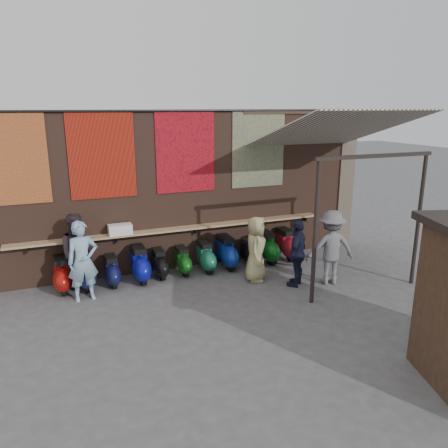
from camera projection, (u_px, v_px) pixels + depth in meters
name	position (u px, v px, depth m)	size (l,w,h in m)	color
ground	(210.00, 307.00, 9.18)	(70.00, 70.00, 0.00)	#474749
brick_wall	(173.00, 191.00, 11.07)	(10.00, 0.40, 4.00)	brown
pier_right	(342.00, 179.00, 12.97)	(0.50, 0.50, 4.00)	#4C4238
eating_counter	(178.00, 229.00, 10.97)	(8.00, 0.32, 0.05)	#9E7A51
shelf_box	(120.00, 229.00, 10.39)	(0.55, 0.29, 0.25)	white
tapestry_redgold	(11.00, 159.00, 9.29)	(1.50, 0.02, 2.00)	maroon
tapestry_sun	(102.00, 155.00, 9.99)	(1.50, 0.02, 2.00)	#F8280E
tapestry_orange	(186.00, 152.00, 10.72)	(1.50, 0.02, 2.00)	#AF1519
tapestry_multi	(258.00, 149.00, 11.45)	(1.50, 0.02, 2.00)	navy
hang_rail	(173.00, 111.00, 10.34)	(0.06, 0.06, 9.50)	black
scooter_stool_0	(62.00, 275.00, 9.86)	(0.37, 0.83, 0.79)	#A2100C
scooter_stool_1	(86.00, 271.00, 10.04)	(0.40, 0.88, 0.83)	navy
scooter_stool_2	(112.00, 271.00, 10.23)	(0.33, 0.74, 0.70)	#121443
scooter_stool_3	(140.00, 265.00, 10.44)	(0.40, 0.89, 0.84)	#0D1498
scooter_stool_4	(160.00, 264.00, 10.71)	(0.33, 0.73, 0.69)	black
scooter_stool_5	(183.00, 261.00, 10.92)	(0.32, 0.71, 0.68)	#105215
scooter_stool_6	(205.00, 257.00, 11.11)	(0.36, 0.79, 0.75)	#19644B
scooter_stool_7	(226.00, 252.00, 11.33)	(0.40, 0.88, 0.83)	navy
scooter_stool_8	(249.00, 253.00, 11.53)	(0.32, 0.72, 0.68)	black
scooter_stool_9	(267.00, 247.00, 11.75)	(0.40, 0.88, 0.83)	#0C5818
scooter_stool_10	(286.00, 244.00, 11.98)	(0.39, 0.88, 0.83)	#A91629
diner_left	(83.00, 261.00, 9.33)	(0.64, 0.42, 1.77)	#82A6BD
diner_right	(79.00, 253.00, 9.80)	(0.88, 0.68, 1.80)	#2F242B
shopper_navy	(297.00, 253.00, 10.11)	(0.94, 0.39, 1.60)	black
shopper_grey	(331.00, 247.00, 10.22)	(1.15, 0.66, 1.78)	slate
shopper_tan	(256.00, 249.00, 10.41)	(0.77, 0.50, 1.58)	tan
awning_canvas	(334.00, 130.00, 10.33)	(3.20, 3.40, 0.03)	beige
awning_ledger	(299.00, 111.00, 11.65)	(3.30, 0.08, 0.12)	#33261C
awning_header	(376.00, 156.00, 9.11)	(3.00, 0.08, 0.08)	black
awning_post_left	(315.00, 233.00, 9.00)	(0.09, 0.09, 3.10)	black
awning_post_right	(419.00, 220.00, 10.02)	(0.09, 0.09, 3.10)	black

